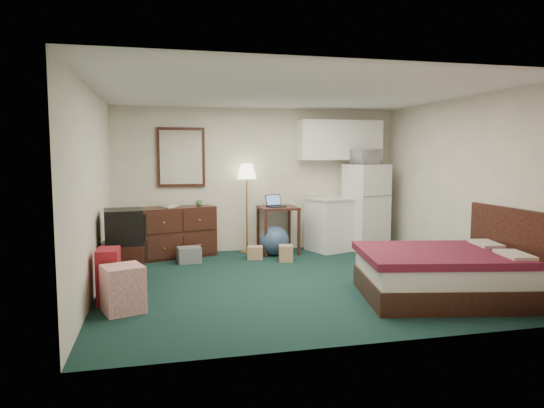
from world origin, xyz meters
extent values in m
cube|color=black|center=(0.00, 0.00, 0.00)|extent=(5.00, 4.50, 0.01)
cube|color=beige|center=(0.00, 0.00, 2.50)|extent=(5.00, 4.50, 0.01)
cube|color=beige|center=(0.00, 2.25, 1.25)|extent=(5.00, 0.01, 2.50)
cube|color=beige|center=(0.00, -2.25, 1.25)|extent=(5.00, 0.01, 2.50)
cube|color=beige|center=(-2.50, 0.00, 1.25)|extent=(0.01, 4.50, 2.50)
cube|color=beige|center=(2.50, 0.00, 1.25)|extent=(0.01, 4.50, 2.50)
sphere|color=#334D73|center=(0.15, 1.69, 0.25)|extent=(0.54, 0.54, 0.50)
imported|color=white|center=(1.85, 1.86, 1.69)|extent=(0.56, 0.45, 0.33)
imported|color=tan|center=(-1.64, 1.85, 0.94)|extent=(0.14, 0.08, 0.21)
imported|color=tan|center=(-1.57, 2.00, 0.95)|extent=(0.17, 0.03, 0.23)
imported|color=#4D8443|center=(-1.07, 2.04, 0.89)|extent=(0.12, 0.09, 0.12)
camera|label=1|loc=(-1.72, -6.14, 1.70)|focal=32.00mm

